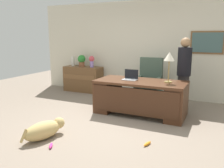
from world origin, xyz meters
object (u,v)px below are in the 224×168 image
Objects in this scene: armchair at (149,83)px; vase_with_flowers at (92,61)px; desk_lamp at (169,59)px; dog_toy_bone at (51,146)px; vase_empty at (73,61)px; dog_toy_plush at (147,144)px; dog_lying at (44,130)px; person_standing at (184,73)px; potted_plant at (82,60)px; laptop at (130,77)px; credenza at (83,79)px; desk at (140,96)px.

armchair is 2.01m from vase_with_flowers.
desk_lamp is 3.37× the size of dog_toy_bone.
dog_toy_plush is (3.34, -2.84, -0.91)m from vase_empty.
desk_lamp is (1.64, 2.02, 1.11)m from dog_lying.
person_standing reaches higher than vase_with_flowers.
dog_toy_plush is at bearing -43.34° from potted_plant.
laptop reaches higher than dog_lying.
person_standing is (3.14, -0.58, 0.48)m from credenza.
desk is at bearing 61.40° from dog_lying.
potted_plant is at bearing 136.66° from dog_toy_plush.
person_standing reaches higher than vase_empty.
desk_lamp reaches higher than credenza.
desk is 3.07× the size of desk_lamp.
vase_empty reaches higher than dog_toy_bone.
dog_lying is 3.69m from potted_plant.
credenza is at bearing -1.80° from potted_plant.
armchair is 3.64× the size of laptop.
dog_lying is (-0.94, -2.98, -0.36)m from armchair.
armchair is at bearing -10.35° from vase_with_flowers.
desk is 2.30m from dog_toy_bone.
vase_with_flowers is 0.36m from potted_plant.
vase_with_flowers is at bearing 153.36° from desk_lamp.
dog_toy_plush is (3.01, -2.84, -0.95)m from potted_plant.
laptop reaches higher than desk.
dog_lying is 1.75m from dog_toy_plush.
desk_lamp is at bearing 91.19° from dog_toy_plush.
dog_toy_bone is at bearing -60.88° from vase_empty.
vase_empty is (-3.31, 1.31, -0.33)m from desk_lamp.
credenza is at bearing 147.44° from laptop.
laptop is at bearing -98.75° from armchair.
person_standing is (0.90, -0.23, 0.36)m from armchair.
potted_plant is at bearing 149.50° from desk.
laptop reaches higher than dog_toy_bone.
dog_lying is 2.33× the size of potted_plant.
vase_with_flowers reaches higher than dog_toy_bone.
vase_with_flowers is (-0.98, 3.34, 0.83)m from dog_lying.
desk_lamp reaches higher than vase_with_flowers.
desk_lamp is 2.88m from dog_toy_bone.
laptop is 2.52m from potted_plant.
armchair is (-0.11, 1.06, 0.10)m from desk.
credenza is 0.67m from vase_with_flowers.
desk reaches higher than dog_toy_bone.
vase_empty is at bearing 172.33° from armchair.
dog_toy_plush is at bearing -94.36° from person_standing.
desk is 3.11m from vase_empty.
armchair reaches higher than vase_with_flowers.
laptop is (-0.26, 0.07, 0.40)m from desk.
dog_toy_bone is (0.31, -0.22, -0.13)m from dog_lying.
potted_plant reaches higher than credenza.
credenza is 1.88× the size of desk_lamp.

